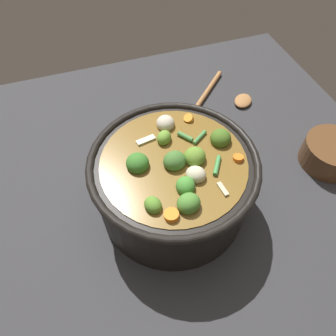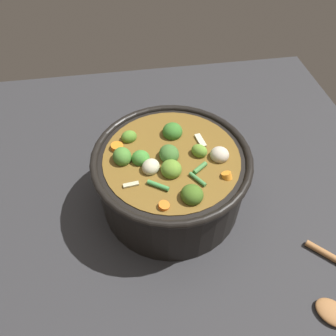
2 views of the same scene
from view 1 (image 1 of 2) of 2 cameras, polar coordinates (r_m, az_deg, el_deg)
The scene contains 4 objects.
ground_plane at distance 0.70m, azimuth 0.85°, elevation -6.19°, with size 1.10×1.10×0.00m, color #2D2D30.
cooking_pot at distance 0.63m, azimuth 0.96°, elevation -2.51°, with size 0.33×0.33×0.17m.
wooden_spoon at distance 0.94m, azimuth 10.72°, elevation 12.73°, with size 0.18×0.18×0.01m.
small_saucepan at distance 0.84m, azimuth 27.66°, elevation 2.29°, with size 0.19×0.21×0.06m.
Camera 1 is at (-0.13, -0.34, 0.60)m, focal length 33.65 mm.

